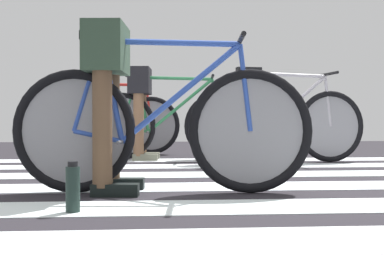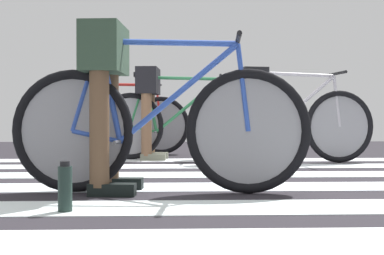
{
  "view_description": "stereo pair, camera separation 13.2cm",
  "coord_description": "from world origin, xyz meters",
  "px_view_note": "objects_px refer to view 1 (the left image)",
  "views": [
    {
      "loc": [
        -0.21,
        -3.51,
        0.44
      ],
      "look_at": [
        0.05,
        -0.09,
        0.39
      ],
      "focal_mm": 49.9,
      "sensor_mm": 36.0,
      "label": 1
    },
    {
      "loc": [
        -0.08,
        -3.51,
        0.44
      ],
      "look_at": [
        0.05,
        -0.09,
        0.39
      ],
      "focal_mm": 49.9,
      "sensor_mm": 36.0,
      "label": 2
    }
  ],
  "objects_px": {
    "cyclist_1_of_4": "(107,84)",
    "water_bottle": "(73,188)",
    "bicycle_2_of_4": "(282,124)",
    "bicycle_3_of_4": "(170,124)",
    "cyclist_4_of_4": "(87,104)",
    "bicycle_1_of_4": "(161,126)",
    "cyclist_3_of_4": "(140,100)",
    "bicycle_4_of_4": "(111,123)"
  },
  "relations": [
    {
      "from": "bicycle_4_of_4",
      "to": "water_bottle",
      "type": "bearing_deg",
      "value": -76.78
    },
    {
      "from": "cyclist_1_of_4",
      "to": "bicycle_2_of_4",
      "type": "distance_m",
      "value": 2.57
    },
    {
      "from": "bicycle_3_of_4",
      "to": "water_bottle",
      "type": "height_order",
      "value": "bicycle_3_of_4"
    },
    {
      "from": "water_bottle",
      "to": "cyclist_3_of_4",
      "type": "bearing_deg",
      "value": 85.81
    },
    {
      "from": "bicycle_3_of_4",
      "to": "cyclist_4_of_4",
      "type": "relative_size",
      "value": 1.79
    },
    {
      "from": "bicycle_4_of_4",
      "to": "water_bottle",
      "type": "distance_m",
      "value": 4.29
    },
    {
      "from": "cyclist_1_of_4",
      "to": "cyclist_4_of_4",
      "type": "distance_m",
      "value": 3.72
    },
    {
      "from": "cyclist_1_of_4",
      "to": "bicycle_2_of_4",
      "type": "xyz_separation_m",
      "value": [
        1.53,
        2.04,
        -0.24
      ]
    },
    {
      "from": "water_bottle",
      "to": "bicycle_4_of_4",
      "type": "bearing_deg",
      "value": 92.06
    },
    {
      "from": "bicycle_3_of_4",
      "to": "cyclist_3_of_4",
      "type": "xyz_separation_m",
      "value": [
        -0.31,
        0.03,
        0.25
      ]
    },
    {
      "from": "cyclist_3_of_4",
      "to": "cyclist_4_of_4",
      "type": "xyz_separation_m",
      "value": [
        -0.7,
        1.08,
        -0.01
      ]
    },
    {
      "from": "bicycle_2_of_4",
      "to": "bicycle_3_of_4",
      "type": "height_order",
      "value": "same"
    },
    {
      "from": "bicycle_2_of_4",
      "to": "water_bottle",
      "type": "height_order",
      "value": "bicycle_2_of_4"
    },
    {
      "from": "bicycle_3_of_4",
      "to": "bicycle_4_of_4",
      "type": "distance_m",
      "value": 1.26
    },
    {
      "from": "bicycle_1_of_4",
      "to": "cyclist_1_of_4",
      "type": "distance_m",
      "value": 0.4
    },
    {
      "from": "cyclist_3_of_4",
      "to": "bicycle_2_of_4",
      "type": "bearing_deg",
      "value": -16.67
    },
    {
      "from": "cyclist_1_of_4",
      "to": "bicycle_3_of_4",
      "type": "distance_m",
      "value": 2.62
    },
    {
      "from": "bicycle_3_of_4",
      "to": "cyclist_4_of_4",
      "type": "distance_m",
      "value": 1.52
    },
    {
      "from": "bicycle_1_of_4",
      "to": "bicycle_4_of_4",
      "type": "bearing_deg",
      "value": 103.91
    },
    {
      "from": "bicycle_2_of_4",
      "to": "cyclist_3_of_4",
      "type": "distance_m",
      "value": 1.52
    },
    {
      "from": "bicycle_1_of_4",
      "to": "cyclist_3_of_4",
      "type": "height_order",
      "value": "cyclist_3_of_4"
    },
    {
      "from": "cyclist_1_of_4",
      "to": "bicycle_3_of_4",
      "type": "bearing_deg",
      "value": 85.25
    },
    {
      "from": "cyclist_3_of_4",
      "to": "water_bottle",
      "type": "relative_size",
      "value": 4.19
    },
    {
      "from": "bicycle_1_of_4",
      "to": "bicycle_3_of_4",
      "type": "height_order",
      "value": "same"
    },
    {
      "from": "bicycle_1_of_4",
      "to": "cyclist_4_of_4",
      "type": "height_order",
      "value": "cyclist_4_of_4"
    },
    {
      "from": "bicycle_1_of_4",
      "to": "bicycle_3_of_4",
      "type": "relative_size",
      "value": 1.0
    },
    {
      "from": "bicycle_2_of_4",
      "to": "bicycle_4_of_4",
      "type": "relative_size",
      "value": 1.01
    },
    {
      "from": "bicycle_1_of_4",
      "to": "cyclist_1_of_4",
      "type": "xyz_separation_m",
      "value": [
        -0.31,
        0.03,
        0.24
      ]
    },
    {
      "from": "bicycle_2_of_4",
      "to": "bicycle_1_of_4",
      "type": "bearing_deg",
      "value": -128.39
    },
    {
      "from": "bicycle_4_of_4",
      "to": "bicycle_3_of_4",
      "type": "bearing_deg",
      "value": -45.07
    },
    {
      "from": "bicycle_2_of_4",
      "to": "bicycle_4_of_4",
      "type": "distance_m",
      "value": 2.38
    },
    {
      "from": "bicycle_1_of_4",
      "to": "cyclist_3_of_4",
      "type": "bearing_deg",
      "value": 98.88
    },
    {
      "from": "bicycle_2_of_4",
      "to": "bicycle_3_of_4",
      "type": "bearing_deg",
      "value": 146.53
    },
    {
      "from": "cyclist_3_of_4",
      "to": "water_bottle",
      "type": "height_order",
      "value": "cyclist_3_of_4"
    },
    {
      "from": "water_bottle",
      "to": "bicycle_3_of_4",
      "type": "bearing_deg",
      "value": 80.36
    },
    {
      "from": "cyclist_1_of_4",
      "to": "water_bottle",
      "type": "bearing_deg",
      "value": -93.82
    },
    {
      "from": "bicycle_3_of_4",
      "to": "cyclist_4_of_4",
      "type": "xyz_separation_m",
      "value": [
        -1.01,
        1.11,
        0.24
      ]
    },
    {
      "from": "bicycle_2_of_4",
      "to": "water_bottle",
      "type": "xyz_separation_m",
      "value": [
        -1.64,
        -2.7,
        -0.27
      ]
    },
    {
      "from": "cyclist_3_of_4",
      "to": "water_bottle",
      "type": "distance_m",
      "value": 3.3
    },
    {
      "from": "cyclist_4_of_4",
      "to": "bicycle_1_of_4",
      "type": "bearing_deg",
      "value": -65.6
    },
    {
      "from": "bicycle_2_of_4",
      "to": "cyclist_3_of_4",
      "type": "xyz_separation_m",
      "value": [
        -1.4,
        0.55,
        0.25
      ]
    },
    {
      "from": "cyclist_3_of_4",
      "to": "bicycle_4_of_4",
      "type": "bearing_deg",
      "value": 115.78
    }
  ]
}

